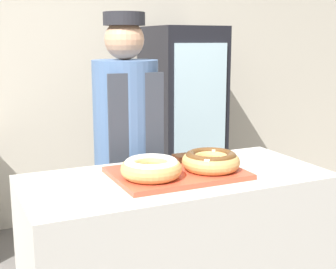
{
  "coord_description": "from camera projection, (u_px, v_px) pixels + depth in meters",
  "views": [
    {
      "loc": [
        -0.94,
        -1.91,
        1.6
      ],
      "look_at": [
        0.0,
        0.1,
        1.15
      ],
      "focal_mm": 50.0,
      "sensor_mm": 36.0,
      "label": 1
    }
  ],
  "objects": [
    {
      "name": "brownie_back_right",
      "position": [
        183.0,
        158.0,
        2.38
      ],
      "size": [
        0.09,
        0.09,
        0.03
      ],
      "color": "#382111",
      "rests_on": "serving_tray"
    },
    {
      "name": "baker_person",
      "position": [
        127.0,
        153.0,
        2.81
      ],
      "size": [
        0.39,
        0.39,
        1.75
      ],
      "color": "#4C4C51",
      "rests_on": "ground_plane"
    },
    {
      "name": "donut_light_glaze",
      "position": [
        151.0,
        167.0,
        2.09
      ],
      "size": [
        0.28,
        0.28,
        0.09
      ],
      "color": "tan",
      "rests_on": "serving_tray"
    },
    {
      "name": "serving_tray",
      "position": [
        177.0,
        173.0,
        2.21
      ],
      "size": [
        0.6,
        0.44,
        0.02
      ],
      "color": "#D84C33",
      "rests_on": "display_counter"
    },
    {
      "name": "wall_back",
      "position": [
        69.0,
        69.0,
        4.03
      ],
      "size": [
        8.0,
        0.06,
        2.7
      ],
      "color": "beige",
      "rests_on": "ground_plane"
    },
    {
      "name": "beverage_fridge",
      "position": [
        182.0,
        125.0,
        4.14
      ],
      "size": [
        0.57,
        0.69,
        1.71
      ],
      "color": "black",
      "rests_on": "ground_plane"
    },
    {
      "name": "display_counter",
      "position": [
        177.0,
        269.0,
        2.31
      ],
      "size": [
        1.44,
        0.68,
        0.97
      ],
      "color": "beige",
      "rests_on": "ground_plane"
    },
    {
      "name": "brownie_back_left",
      "position": [
        144.0,
        162.0,
        2.29
      ],
      "size": [
        0.09,
        0.09,
        0.03
      ],
      "color": "#382111",
      "rests_on": "serving_tray"
    },
    {
      "name": "donut_chocolate_glaze",
      "position": [
        211.0,
        160.0,
        2.21
      ],
      "size": [
        0.28,
        0.28,
        0.09
      ],
      "color": "tan",
      "rests_on": "serving_tray"
    }
  ]
}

